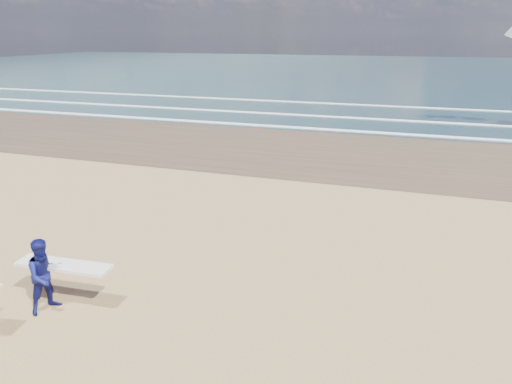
% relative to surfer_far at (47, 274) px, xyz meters
% --- Properties ---
extents(ocean, '(220.00, 100.00, 0.02)m').
position_rel_surfer_far_xyz_m(ocean, '(20.13, 70.68, -0.85)').
color(ocean, '#1A323A').
rests_on(ocean, ground).
extents(surfer_far, '(2.23, 1.19, 1.70)m').
position_rel_surfer_far_xyz_m(surfer_far, '(0.00, 0.00, 0.00)').
color(surfer_far, '#0E1151').
rests_on(surfer_far, ground).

